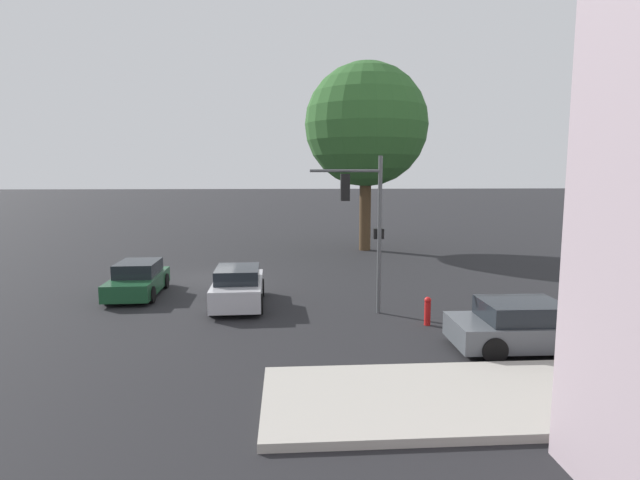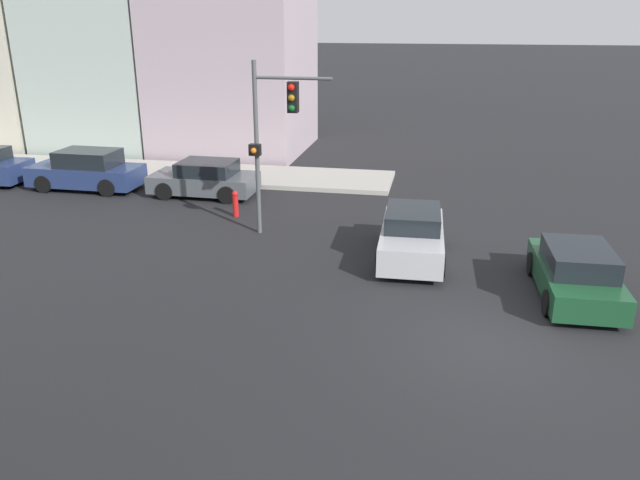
{
  "view_description": "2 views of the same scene",
  "coord_description": "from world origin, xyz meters",
  "px_view_note": "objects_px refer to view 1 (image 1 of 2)",
  "views": [
    {
      "loc": [
        22.8,
        3.69,
        4.75
      ],
      "look_at": [
        0.38,
        5.21,
        1.81
      ],
      "focal_mm": 28.0,
      "sensor_mm": 36.0,
      "label": 1
    },
    {
      "loc": [
        -12.17,
        1.29,
        6.63
      ],
      "look_at": [
        1.15,
        3.88,
        1.72
      ],
      "focal_mm": 35.0,
      "sensor_mm": 36.0,
      "label": 2
    }
  ],
  "objects_px": {
    "crossing_car_0": "(138,280)",
    "fire_hydrant": "(428,310)",
    "parked_car_0": "(525,327)",
    "crossing_car_1": "(238,287)",
    "traffic_signal": "(363,211)",
    "street_tree": "(366,125)"
  },
  "relations": [
    {
      "from": "crossing_car_1",
      "to": "parked_car_0",
      "type": "bearing_deg",
      "value": -124.0
    },
    {
      "from": "street_tree",
      "to": "fire_hydrant",
      "type": "xyz_separation_m",
      "value": [
        16.05,
        -0.52,
        -7.31
      ]
    },
    {
      "from": "traffic_signal",
      "to": "parked_car_0",
      "type": "distance_m",
      "value": 6.24
    },
    {
      "from": "crossing_car_0",
      "to": "crossing_car_1",
      "type": "distance_m",
      "value": 4.51
    },
    {
      "from": "crossing_car_0",
      "to": "fire_hydrant",
      "type": "distance_m",
      "value": 11.36
    },
    {
      "from": "street_tree",
      "to": "parked_car_0",
      "type": "height_order",
      "value": "street_tree"
    },
    {
      "from": "traffic_signal",
      "to": "fire_hydrant",
      "type": "bearing_deg",
      "value": -128.49
    },
    {
      "from": "parked_car_0",
      "to": "street_tree",
      "type": "bearing_deg",
      "value": 95.43
    },
    {
      "from": "street_tree",
      "to": "parked_car_0",
      "type": "xyz_separation_m",
      "value": [
        18.44,
        1.49,
        -7.15
      ]
    },
    {
      "from": "crossing_car_0",
      "to": "parked_car_0",
      "type": "bearing_deg",
      "value": 58.63
    },
    {
      "from": "crossing_car_0",
      "to": "parked_car_0",
      "type": "relative_size",
      "value": 0.99
    },
    {
      "from": "crossing_car_1",
      "to": "fire_hydrant",
      "type": "xyz_separation_m",
      "value": [
        2.85,
        6.23,
        -0.2
      ]
    },
    {
      "from": "crossing_car_0",
      "to": "crossing_car_1",
      "type": "xyz_separation_m",
      "value": [
        1.85,
        4.11,
        0.06
      ]
    },
    {
      "from": "crossing_car_0",
      "to": "traffic_signal",
      "type": "bearing_deg",
      "value": 68.17
    },
    {
      "from": "fire_hydrant",
      "to": "street_tree",
      "type": "bearing_deg",
      "value": 178.15
    },
    {
      "from": "traffic_signal",
      "to": "crossing_car_1",
      "type": "distance_m",
      "value": 5.37
    },
    {
      "from": "parked_car_0",
      "to": "fire_hydrant",
      "type": "distance_m",
      "value": 3.12
    },
    {
      "from": "traffic_signal",
      "to": "crossing_car_0",
      "type": "distance_m",
      "value": 9.5
    },
    {
      "from": "traffic_signal",
      "to": "fire_hydrant",
      "type": "xyz_separation_m",
      "value": [
        1.56,
        1.86,
        -3.05
      ]
    },
    {
      "from": "traffic_signal",
      "to": "crossing_car_1",
      "type": "height_order",
      "value": "traffic_signal"
    },
    {
      "from": "traffic_signal",
      "to": "crossing_car_1",
      "type": "xyz_separation_m",
      "value": [
        -1.28,
        -4.37,
        -2.84
      ]
    },
    {
      "from": "street_tree",
      "to": "crossing_car_1",
      "type": "height_order",
      "value": "street_tree"
    }
  ]
}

